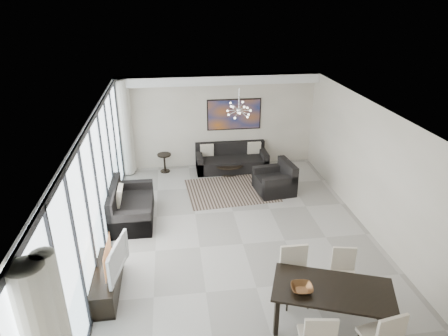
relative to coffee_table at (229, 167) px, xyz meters
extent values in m
cube|color=#A8A39B|center=(-0.24, -3.79, -0.17)|extent=(6.00, 9.00, 0.02)
cube|color=white|center=(-0.24, -3.79, 2.71)|extent=(6.00, 9.00, 0.02)
cube|color=beige|center=(-0.24, 0.70, 1.27)|extent=(6.00, 0.02, 2.90)
cube|color=beige|center=(2.75, -3.79, 1.27)|extent=(0.02, 9.00, 2.90)
cube|color=white|center=(-3.22, -3.79, 1.27)|extent=(0.01, 8.95, 2.85)
cube|color=black|center=(-3.18, -3.79, 2.67)|extent=(0.04, 8.95, 0.10)
cube|color=black|center=(-3.18, -3.79, -0.15)|extent=(0.04, 8.95, 0.06)
cube|color=black|center=(-3.18, -6.79, 1.27)|extent=(0.04, 0.05, 2.88)
cube|color=black|center=(-3.18, -5.79, 1.27)|extent=(0.04, 0.05, 2.88)
cube|color=black|center=(-3.18, -4.79, 1.27)|extent=(0.04, 0.05, 2.88)
cube|color=black|center=(-3.18, -3.79, 1.27)|extent=(0.04, 0.05, 2.88)
cube|color=black|center=(-3.18, -2.79, 1.27)|extent=(0.04, 0.05, 2.88)
cube|color=black|center=(-3.18, -1.79, 1.27)|extent=(0.04, 0.05, 2.88)
cube|color=black|center=(-3.18, -0.79, 1.27)|extent=(0.04, 0.05, 2.88)
cube|color=black|center=(-3.18, 0.21, 1.27)|extent=(0.04, 0.05, 2.88)
cylinder|color=beige|center=(-3.04, 0.36, 1.27)|extent=(0.36, 0.36, 2.85)
cube|color=white|center=(-0.24, 0.51, 2.59)|extent=(5.98, 0.40, 0.26)
cube|color=#AA5617|center=(0.26, 0.68, 1.47)|extent=(1.68, 0.04, 0.98)
cylinder|color=silver|center=(0.06, -1.29, 2.44)|extent=(0.02, 0.02, 0.55)
sphere|color=silver|center=(0.06, -1.29, 2.17)|extent=(0.12, 0.12, 0.12)
cube|color=black|center=(-0.11, -1.19, -0.18)|extent=(2.55, 2.03, 0.01)
cylinder|color=black|center=(0.00, 0.00, 0.12)|extent=(0.93, 0.93, 0.04)
cylinder|color=black|center=(0.00, 0.00, -0.04)|extent=(0.41, 0.41, 0.29)
cylinder|color=black|center=(0.00, 0.00, -0.17)|extent=(0.65, 0.65, 0.03)
imported|color=brown|center=(0.01, -0.03, 0.18)|extent=(0.24, 0.24, 0.07)
cube|color=black|center=(0.13, 0.23, 0.01)|extent=(2.19, 0.90, 0.40)
cube|color=black|center=(0.13, 0.58, 0.41)|extent=(2.19, 0.18, 0.40)
cube|color=black|center=(-0.88, 0.23, 0.10)|extent=(0.18, 0.90, 0.58)
cube|color=black|center=(1.14, 0.23, 0.10)|extent=(0.18, 0.90, 0.58)
cube|color=black|center=(-2.74, -2.39, 0.04)|extent=(1.00, 1.79, 0.45)
cube|color=black|center=(-3.14, -2.39, 0.48)|extent=(0.20, 1.79, 0.45)
cube|color=black|center=(-2.74, -3.18, 0.14)|extent=(1.00, 0.20, 0.65)
cube|color=black|center=(-2.74, -1.60, 0.14)|extent=(1.00, 0.20, 0.65)
cube|color=black|center=(1.07, -1.41, 0.03)|extent=(1.09, 1.13, 0.43)
cube|color=black|center=(1.45, -1.36, 0.45)|extent=(0.33, 1.03, 0.43)
cube|color=black|center=(1.01, -1.00, 0.12)|extent=(0.97, 0.32, 0.62)
cube|color=black|center=(1.12, -1.82, 0.12)|extent=(0.97, 0.32, 0.62)
cylinder|color=black|center=(-1.94, 0.36, 0.38)|extent=(0.42, 0.42, 0.04)
cylinder|color=black|center=(-1.94, 0.36, 0.09)|extent=(0.06, 0.06, 0.53)
cylinder|color=black|center=(-1.94, 0.36, -0.17)|extent=(0.30, 0.30, 0.03)
cube|color=black|center=(-3.00, -4.95, 0.05)|extent=(0.43, 1.51, 0.47)
imported|color=gray|center=(-2.84, -5.00, 0.59)|extent=(0.34, 1.04, 0.60)
cube|color=black|center=(0.75, -6.32, 0.58)|extent=(2.11, 1.55, 0.04)
cube|color=black|center=(-0.17, -6.37, 0.19)|extent=(0.07, 0.07, 0.75)
cube|color=black|center=(0.09, -5.68, 0.19)|extent=(0.07, 0.07, 0.75)
cube|color=black|center=(1.41, -6.96, 0.19)|extent=(0.07, 0.07, 0.75)
cube|color=black|center=(1.67, -6.27, 0.19)|extent=(0.07, 0.07, 0.75)
cube|color=beige|center=(0.24, -7.15, 0.55)|extent=(0.47, 0.12, 0.57)
cube|color=beige|center=(1.19, -7.05, 0.29)|extent=(0.55, 0.55, 0.06)
cube|color=beige|center=(1.23, -7.26, 0.56)|extent=(0.48, 0.13, 0.58)
cube|color=beige|center=(0.35, -5.70, 0.31)|extent=(0.49, 0.49, 0.06)
cube|color=beige|center=(0.35, -5.48, 0.59)|extent=(0.49, 0.05, 0.60)
cylinder|color=black|center=(0.55, -5.89, 0.05)|extent=(0.04, 0.04, 0.46)
cylinder|color=black|center=(0.16, -5.50, 0.05)|extent=(0.04, 0.04, 0.46)
cube|color=beige|center=(1.27, -5.65, 0.24)|extent=(0.50, 0.50, 0.06)
cube|color=beige|center=(1.31, -5.47, 0.48)|extent=(0.43, 0.13, 0.52)
cylinder|color=black|center=(1.40, -5.84, 0.01)|extent=(0.04, 0.04, 0.40)
cylinder|color=black|center=(1.14, -5.45, 0.01)|extent=(0.04, 0.04, 0.40)
imported|color=brown|center=(0.24, -6.29, 0.65)|extent=(0.39, 0.39, 0.09)
camera|label=1|loc=(-1.65, -11.06, 4.95)|focal=32.00mm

